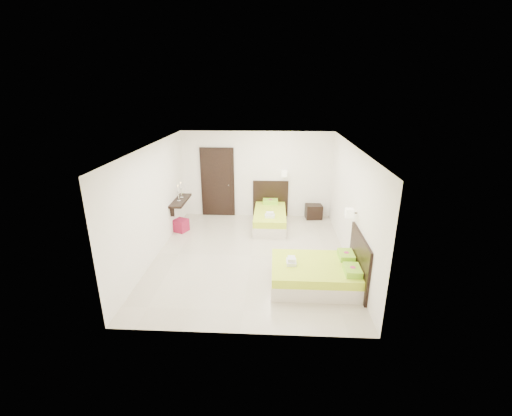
{
  "coord_description": "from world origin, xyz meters",
  "views": [
    {
      "loc": [
        0.5,
        -7.31,
        3.79
      ],
      "look_at": [
        0.1,
        0.3,
        1.1
      ],
      "focal_mm": 24.0,
      "sensor_mm": 36.0,
      "label": 1
    }
  ],
  "objects_px": {
    "nightstand": "(313,211)",
    "ottoman": "(181,225)",
    "bed_double": "(319,273)",
    "bed_single": "(270,216)"
  },
  "relations": [
    {
      "from": "nightstand",
      "to": "ottoman",
      "type": "relative_size",
      "value": 1.41
    },
    {
      "from": "bed_single",
      "to": "nightstand",
      "type": "height_order",
      "value": "bed_single"
    },
    {
      "from": "bed_double",
      "to": "nightstand",
      "type": "xyz_separation_m",
      "value": [
        0.29,
        3.78,
        -0.05
      ]
    },
    {
      "from": "nightstand",
      "to": "bed_single",
      "type": "bearing_deg",
      "value": -159.47
    },
    {
      "from": "bed_single",
      "to": "ottoman",
      "type": "bearing_deg",
      "value": -167.17
    },
    {
      "from": "nightstand",
      "to": "ottoman",
      "type": "distance_m",
      "value": 3.98
    },
    {
      "from": "ottoman",
      "to": "bed_double",
      "type": "bearing_deg",
      "value": -36.17
    },
    {
      "from": "bed_single",
      "to": "nightstand",
      "type": "distance_m",
      "value": 1.48
    },
    {
      "from": "bed_single",
      "to": "nightstand",
      "type": "bearing_deg",
      "value": 26.58
    },
    {
      "from": "nightstand",
      "to": "ottoman",
      "type": "xyz_separation_m",
      "value": [
        -3.79,
        -1.22,
        -0.04
      ]
    }
  ]
}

